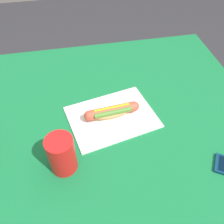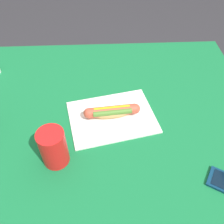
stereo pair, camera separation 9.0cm
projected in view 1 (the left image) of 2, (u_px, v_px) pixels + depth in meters
ground_plane at (105, 205)px, 1.47m from camera, size 6.00×6.00×0.00m
dining_table at (102, 140)px, 1.00m from camera, size 1.20×1.02×0.76m
paper_wrapper at (112, 117)px, 0.92m from camera, size 0.35×0.29×0.01m
hot_dog at (112, 112)px, 0.90m from camera, size 0.21×0.06×0.05m
drinking_cup at (62, 154)px, 0.74m from camera, size 0.08×0.08×0.13m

